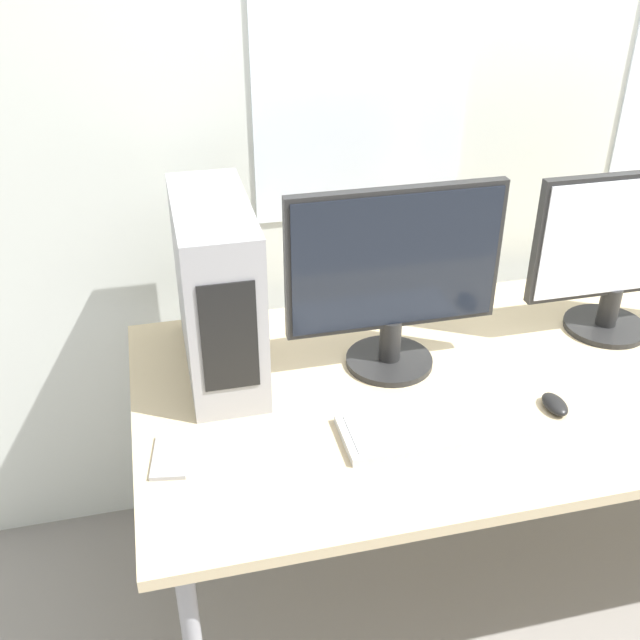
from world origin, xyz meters
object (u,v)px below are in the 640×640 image
Objects in this scene: monitor_right_near at (622,250)px; cell_phone at (171,457)px; monitor_main at (394,276)px; mouse at (555,404)px; keyboard at (441,425)px; pc_tower at (217,289)px.

monitor_right_near reaches higher than cell_phone.
monitor_main is at bearing -177.72° from monitor_right_near.
monitor_main reaches higher than mouse.
monitor_right_near is 0.49m from mouse.
mouse is (0.29, 0.01, 0.00)m from keyboard.
keyboard is 0.29m from mouse.
pc_tower is at bearing 153.65° from mouse.
monitor_main is (0.41, -0.09, 0.03)m from pc_tower.
monitor_main is at bearing 96.25° from keyboard.
mouse is 0.59× the size of cell_phone.
pc_tower is 1.00× the size of keyboard.
monitor_right_near is 0.71m from keyboard.
pc_tower is at bearing 140.43° from keyboard.
keyboard is 3.08× the size of cell_phone.
monitor_right_near is at bearing 43.34° from mouse.
pc_tower reaches higher than mouse.
monitor_right_near is at bearing 2.28° from monitor_main.
keyboard is (0.03, -0.28, -0.24)m from monitor_main.
keyboard is at bearing -178.80° from mouse.
pc_tower is 3.07× the size of cell_phone.
pc_tower is 0.43m from monitor_main.
pc_tower is at bearing 74.03° from cell_phone.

